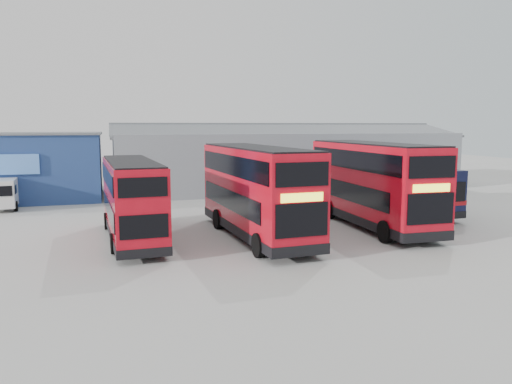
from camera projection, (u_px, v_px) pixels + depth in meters
name	position (u px, v px, depth m)	size (l,w,h in m)	color
ground_plane	(263.00, 238.00, 25.31)	(120.00, 120.00, 0.00)	#A2A29C
office_block	(19.00, 166.00, 38.14)	(12.30, 8.32, 5.12)	navy
maintenance_shed	(281.00, 159.00, 46.23)	(30.50, 12.00, 5.89)	gray
double_decker_left	(132.00, 201.00, 24.42)	(2.78, 9.51, 3.97)	red
double_decker_centre	(256.00, 193.00, 25.12)	(3.30, 11.04, 4.61)	red
double_decker_right	(372.00, 185.00, 27.89)	(3.03, 11.22, 4.71)	red
single_decker_blue	(390.00, 187.00, 33.51)	(3.30, 11.53, 3.09)	#0B1433
panel_van	(3.00, 192.00, 34.10)	(2.31, 4.91, 2.10)	silver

